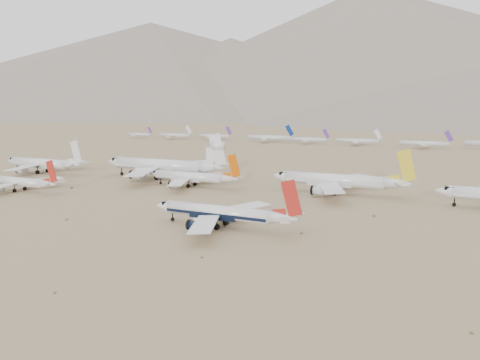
{
  "coord_description": "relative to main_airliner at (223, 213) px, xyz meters",
  "views": [
    {
      "loc": [
        63.25,
        -114.94,
        33.72
      ],
      "look_at": [
        -11.94,
        38.12,
        7.0
      ],
      "focal_mm": 35.0,
      "sensor_mm": 36.0,
      "label": 1
    }
  ],
  "objects": [
    {
      "name": "ground",
      "position": [
        -2.47,
        1.99,
        -4.2
      ],
      "size": [
        7000.0,
        7000.0,
        0.0
      ],
      "primitive_type": "plane",
      "color": "#846A4D",
      "rests_on": "ground"
    },
    {
      "name": "row2_gold_tail",
      "position": [
        16.12,
        65.38,
        1.05
      ],
      "size": [
        52.75,
        51.59,
        18.78
      ],
      "color": "white",
      "rests_on": "ground"
    },
    {
      "name": "row2_white_trijet",
      "position": [
        -67.82,
        67.68,
        2.29
      ],
      "size": [
        63.19,
        61.76,
        22.39
      ],
      "color": "white",
      "rests_on": "ground"
    },
    {
      "name": "mountain_range",
      "position": [
        67.71,
        1650.0,
        186.12
      ],
      "size": [
        7354.0,
        3024.0,
        470.0
      ],
      "color": "slate",
      "rests_on": "ground"
    },
    {
      "name": "row2_white_twin",
      "position": [
        -134.79,
        55.91,
        0.81
      ],
      "size": [
        49.75,
        48.68,
        17.78
      ],
      "color": "white",
      "rests_on": "ground"
    },
    {
      "name": "distant_storage_row",
      "position": [
        60.07,
        303.08,
        0.19
      ],
      "size": [
        668.2,
        57.1,
        15.5
      ],
      "color": "silver",
      "rests_on": "ground"
    },
    {
      "name": "main_airliner",
      "position": [
        0.0,
        0.0,
        0.0
      ],
      "size": [
        43.26,
        42.26,
        15.27
      ],
      "color": "white",
      "rests_on": "ground"
    },
    {
      "name": "desert_scrub",
      "position": [
        -29.38,
        -22.08,
        -3.91
      ],
      "size": [
        219.83,
        121.67,
        0.63
      ],
      "color": "brown",
      "rests_on": "ground"
    },
    {
      "name": "second_airliner",
      "position": [
        -100.21,
        14.43,
        -0.37
      ],
      "size": [
        38.59,
        37.71,
        13.68
      ],
      "color": "white",
      "rests_on": "ground"
    },
    {
      "name": "row2_orange_tail",
      "position": [
        -43.82,
        54.23,
        0.02
      ],
      "size": [
        42.17,
        41.25,
        15.04
      ],
      "color": "white",
      "rests_on": "ground"
    }
  ]
}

